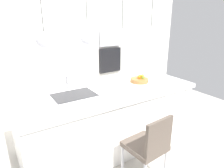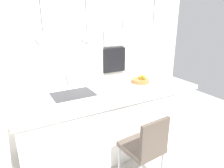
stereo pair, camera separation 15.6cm
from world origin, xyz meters
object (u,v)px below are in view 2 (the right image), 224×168
Objects in this scene: microwave at (114,38)px; oven at (114,60)px; fruit_bowl at (141,80)px; chair_near at (145,146)px.

oven is (0.00, 0.00, -0.50)m from microwave.
oven is (0.43, 1.60, -0.01)m from fruit_bowl.
chair_near is (-1.01, -2.49, -0.46)m from oven.
chair_near is (-0.58, -0.89, -0.48)m from fruit_bowl.
microwave is at bearing 0.00° from oven.
microwave is (0.43, 1.60, 0.49)m from fruit_bowl.
chair_near is (-1.01, -2.49, -0.96)m from microwave.
microwave is 0.50m from oven.
oven is 2.73m from chair_near.
fruit_bowl is 1.73m from microwave.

